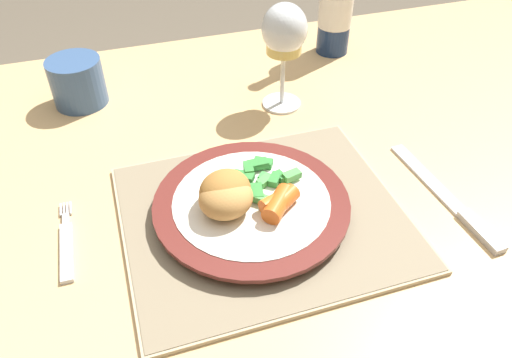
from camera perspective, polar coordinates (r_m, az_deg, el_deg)
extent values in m
cube|color=tan|center=(0.73, 0.42, 1.48)|extent=(1.58, 0.81, 0.04)
cube|color=tan|center=(1.52, 23.23, 3.98)|extent=(0.06, 0.06, 0.70)
cube|color=tan|center=(0.62, 0.85, -4.31)|extent=(0.34, 0.30, 0.01)
cube|color=#807259|center=(0.62, 0.86, -4.09)|extent=(0.33, 0.29, 0.00)
cylinder|color=white|center=(0.62, -0.52, -3.32)|extent=(0.20, 0.20, 0.01)
cylinder|color=maroon|center=(0.61, -0.53, -2.72)|extent=(0.24, 0.24, 0.01)
cylinder|color=white|center=(0.61, -0.53, -2.48)|extent=(0.19, 0.19, 0.00)
ellipsoid|color=tan|center=(0.58, -3.45, -2.20)|extent=(0.08, 0.08, 0.04)
ellipsoid|color=#B77F3D|center=(0.59, -3.93, -1.63)|extent=(0.06, 0.06, 0.03)
ellipsoid|color=#A87033|center=(0.59, -3.55, -1.37)|extent=(0.09, 0.08, 0.05)
ellipsoid|color=#A87033|center=(0.59, -4.14, -1.67)|extent=(0.06, 0.07, 0.04)
cube|color=green|center=(0.63, 1.39, -0.02)|extent=(0.03, 0.03, 0.01)
cube|color=#4CA84C|center=(0.63, 4.11, 0.41)|extent=(0.02, 0.02, 0.01)
cube|color=#4CA84C|center=(0.63, 0.97, -0.22)|extent=(0.02, 0.02, 0.01)
cube|color=#338438|center=(0.63, -1.46, 0.26)|extent=(0.03, 0.03, 0.01)
cube|color=#338438|center=(0.63, 2.88, 0.29)|extent=(0.01, 0.02, 0.01)
cube|color=#338438|center=(0.63, 2.15, -0.05)|extent=(0.02, 0.02, 0.01)
cube|color=#338438|center=(0.61, 0.11, -1.50)|extent=(0.02, 0.03, 0.01)
cube|color=#338438|center=(0.65, 0.21, 1.70)|extent=(0.03, 0.01, 0.01)
cube|color=#338438|center=(0.65, 0.82, 1.85)|extent=(0.03, 0.02, 0.01)
cube|color=#4CA84C|center=(0.60, 0.63, -2.31)|extent=(0.02, 0.02, 0.01)
cube|color=#338438|center=(0.64, -0.86, 1.19)|extent=(0.02, 0.02, 0.01)
cylinder|color=orange|center=(0.59, 2.30, -2.62)|extent=(0.04, 0.03, 0.02)
cylinder|color=orange|center=(0.59, 2.57, -2.84)|extent=(0.05, 0.05, 0.02)
cylinder|color=orange|center=(0.59, 2.95, -2.63)|extent=(0.05, 0.05, 0.02)
cube|color=silver|center=(0.62, -20.82, -7.80)|extent=(0.02, 0.09, 0.01)
cube|color=silver|center=(0.66, -20.88, -4.38)|extent=(0.01, 0.02, 0.01)
cube|color=silver|center=(0.67, -20.41, -3.12)|extent=(0.00, 0.02, 0.00)
cube|color=silver|center=(0.67, -20.74, -3.18)|extent=(0.00, 0.02, 0.00)
cube|color=silver|center=(0.67, -21.07, -3.24)|extent=(0.00, 0.02, 0.00)
cube|color=silver|center=(0.67, -21.40, -3.30)|extent=(0.00, 0.02, 0.00)
cube|color=silver|center=(0.71, 18.90, 0.15)|extent=(0.03, 0.15, 0.00)
cube|color=#B2B2B7|center=(0.66, 24.34, -5.46)|extent=(0.02, 0.07, 0.01)
cylinder|color=silver|center=(0.83, 2.94, 8.63)|extent=(0.06, 0.06, 0.00)
cylinder|color=silver|center=(0.80, 3.05, 11.41)|extent=(0.01, 0.01, 0.09)
ellipsoid|color=silver|center=(0.77, 3.28, 16.77)|extent=(0.07, 0.07, 0.08)
cylinder|color=#EACC66|center=(0.77, 3.22, 15.45)|extent=(0.05, 0.05, 0.04)
cylinder|color=navy|center=(0.97, 9.18, 19.21)|extent=(0.06, 0.06, 0.19)
cylinder|color=white|center=(0.97, 9.12, 18.70)|extent=(0.06, 0.06, 0.07)
cylinder|color=#385684|center=(0.86, -19.73, 10.40)|extent=(0.09, 0.09, 0.08)
cylinder|color=#1E2F48|center=(0.85, -20.26, 12.36)|extent=(0.07, 0.07, 0.01)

